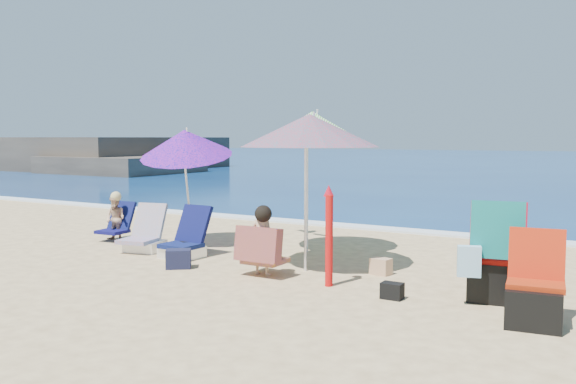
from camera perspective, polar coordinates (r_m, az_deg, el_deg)
The scene contains 18 objects.
ground at distance 7.68m, azimuth -1.85°, elevation -8.89°, with size 120.00×120.00×0.00m.
foam at distance 12.22m, azimuth 10.99°, elevation -3.61°, with size 120.00×0.50×0.04m.
headland at distance 40.70m, azimuth -19.96°, elevation 3.04°, with size 20.50×11.50×2.60m.
umbrella_turquoise at distance 8.42m, azimuth 2.04°, elevation 5.87°, with size 2.47×2.47×2.24m.
umbrella_striped at distance 9.74m, azimuth 2.32°, elevation 6.17°, with size 2.27×2.27×2.33m.
umbrella_blue at distance 10.45m, azimuth -9.74°, elevation 4.62°, with size 2.08×2.11×2.17m.
furled_umbrella at distance 7.55m, azimuth 3.92°, elevation -3.72°, with size 0.19×0.22×1.27m.
chair_navy at distance 9.55m, azimuth -9.80°, elevation -4.88°, with size 0.61×0.75×0.80m.
chair_rainbow at distance 10.20m, azimuth -13.48°, elevation -4.35°, with size 0.69×0.84×0.77m.
camp_chair_left at distance 6.52m, azimuth 22.39°, elevation -9.26°, with size 0.60×0.65×0.95m.
camp_chair_right at distance 7.31m, azimuth 19.16°, elevation -6.49°, with size 0.72×0.96×1.18m.
person_center at distance 8.12m, azimuth -2.56°, elevation -4.74°, with size 0.66×0.55×0.97m.
person_left at distance 11.36m, azimuth -16.06°, elevation -2.41°, with size 0.54×0.66×0.89m.
bag_navy_a at distance 8.79m, azimuth -10.38°, elevation -6.27°, with size 0.43×0.41×0.27m.
bag_black_a at distance 9.73m, azimuth -9.63°, elevation -5.24°, with size 0.40×0.36×0.24m.
bag_tan at distance 8.35m, azimuth 8.83°, elevation -7.01°, with size 0.29×0.23×0.23m.
bag_navy_b at distance 7.93m, azimuth 22.66°, elevation -7.85°, with size 0.38×0.30×0.27m.
bag_black_b at distance 7.15m, azimuth 9.88°, elevation -9.25°, with size 0.25×0.17×0.19m.
Camera 1 is at (3.96, -6.31, 1.87)m, focal length 37.36 mm.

